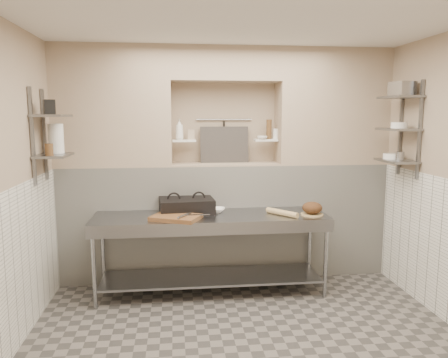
{
  "coord_description": "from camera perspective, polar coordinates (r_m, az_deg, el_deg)",
  "views": [
    {
      "loc": [
        -0.62,
        -3.54,
        2.01
      ],
      "look_at": [
        -0.11,
        0.9,
        1.35
      ],
      "focal_mm": 35.0,
      "sensor_mm": 36.0,
      "label": 1
    }
  ],
  "objects": [
    {
      "name": "floor",
      "position": [
        4.14,
        3.2,
        -21.44
      ],
      "size": [
        4.0,
        3.9,
        0.1
      ],
      "primitive_type": "cube",
      "color": "#635D58",
      "rests_on": "ground"
    },
    {
      "name": "ceiling",
      "position": [
        3.69,
        3.6,
        21.55
      ],
      "size": [
        4.0,
        3.9,
        0.1
      ],
      "primitive_type": "cube",
      "color": "silver",
      "rests_on": "ground"
    },
    {
      "name": "wall_back",
      "position": [
        5.61,
        -0.12,
        2.15
      ],
      "size": [
        4.0,
        0.1,
        2.8
      ],
      "primitive_type": "cube",
      "color": "tan",
      "rests_on": "ground"
    },
    {
      "name": "wall_front",
      "position": [
        1.77,
        14.84,
        -12.05
      ],
      "size": [
        4.0,
        0.1,
        2.8
      ],
      "primitive_type": "cube",
      "color": "tan",
      "rests_on": "ground"
    },
    {
      "name": "backwall_lower",
      "position": [
        5.48,
        0.17,
        -5.42
      ],
      "size": [
        4.0,
        0.4,
        1.4
      ],
      "primitive_type": "cube",
      "color": "white",
      "rests_on": "floor"
    },
    {
      "name": "alcove_sill",
      "position": [
        5.36,
        0.18,
        1.97
      ],
      "size": [
        1.3,
        0.4,
        0.02
      ],
      "primitive_type": "cube",
      "color": "tan",
      "rests_on": "backwall_lower"
    },
    {
      "name": "backwall_pillar_left",
      "position": [
        5.34,
        -14.28,
        9.11
      ],
      "size": [
        1.35,
        0.4,
        1.4
      ],
      "primitive_type": "cube",
      "color": "tan",
      "rests_on": "backwall_lower"
    },
    {
      "name": "backwall_pillar_right",
      "position": [
        5.64,
        13.85,
        9.08
      ],
      "size": [
        1.35,
        0.4,
        1.4
      ],
      "primitive_type": "cube",
      "color": "tan",
      "rests_on": "backwall_lower"
    },
    {
      "name": "backwall_header",
      "position": [
        5.36,
        0.18,
        14.72
      ],
      "size": [
        1.3,
        0.4,
        0.4
      ],
      "primitive_type": "cube",
      "color": "tan",
      "rests_on": "backwall_lower"
    },
    {
      "name": "wainscot_left",
      "position": [
        4.01,
        -26.62,
        -11.56
      ],
      "size": [
        0.02,
        3.9,
        1.4
      ],
      "primitive_type": "cube",
      "color": "white",
      "rests_on": "floor"
    },
    {
      "name": "alcove_shelf_left",
      "position": [
        5.3,
        -5.22,
        5.01
      ],
      "size": [
        0.28,
        0.16,
        0.02
      ],
      "primitive_type": "cube",
      "color": "white",
      "rests_on": "backwall_lower"
    },
    {
      "name": "alcove_shelf_right",
      "position": [
        5.42,
        5.46,
        5.08
      ],
      "size": [
        0.28,
        0.16,
        0.02
      ],
      "primitive_type": "cube",
      "color": "white",
      "rests_on": "backwall_lower"
    },
    {
      "name": "utensil_rail",
      "position": [
        5.49,
        -0.03,
        7.78
      ],
      "size": [
        0.7,
        0.02,
        0.02
      ],
      "primitive_type": "cylinder",
      "rotation": [
        0.0,
        1.57,
        0.0
      ],
      "color": "gray",
      "rests_on": "wall_back"
    },
    {
      "name": "hanging_steel",
      "position": [
        5.48,
        -0.01,
        6.0
      ],
      "size": [
        0.02,
        0.02,
        0.3
      ],
      "primitive_type": "cylinder",
      "color": "black",
      "rests_on": "utensil_rail"
    },
    {
      "name": "splash_panel",
      "position": [
        5.44,
        0.05,
        4.5
      ],
      "size": [
        0.6,
        0.08,
        0.45
      ],
      "primitive_type": "cube",
      "rotation": [
        -0.14,
        0.0,
        0.0
      ],
      "color": "#383330",
      "rests_on": "alcove_sill"
    },
    {
      "name": "shelf_rail_left_a",
      "position": [
        4.98,
        -22.39,
        5.36
      ],
      "size": [
        0.03,
        0.03,
        0.95
      ],
      "primitive_type": "cube",
      "color": "slate",
      "rests_on": "wall_left"
    },
    {
      "name": "shelf_rail_left_b",
      "position": [
        4.6,
        -23.74,
        5.08
      ],
      "size": [
        0.03,
        0.03,
        0.95
      ],
      "primitive_type": "cube",
      "color": "slate",
      "rests_on": "wall_left"
    },
    {
      "name": "wall_shelf_left_lower",
      "position": [
        4.77,
        -21.34,
        2.89
      ],
      "size": [
        0.3,
        0.5,
        0.02
      ],
      "primitive_type": "cube",
      "color": "slate",
      "rests_on": "wall_left"
    },
    {
      "name": "wall_shelf_left_upper",
      "position": [
        4.75,
        -21.6,
        7.7
      ],
      "size": [
        0.3,
        0.5,
        0.03
      ],
      "primitive_type": "cube",
      "color": "slate",
      "rests_on": "wall_left"
    },
    {
      "name": "shelf_rail_right_a",
      "position": [
        5.45,
        22.06,
        6.11
      ],
      "size": [
        0.03,
        0.03,
        1.05
      ],
      "primitive_type": "cube",
      "color": "slate",
      "rests_on": "wall_right"
    },
    {
      "name": "shelf_rail_right_b",
      "position": [
        5.1,
        24.21,
        5.87
      ],
      "size": [
        0.03,
        0.03,
        1.05
      ],
      "primitive_type": "cube",
      "color": "slate",
      "rests_on": "wall_right"
    },
    {
      "name": "wall_shelf_right_lower",
      "position": [
        5.23,
        21.59,
        2.22
      ],
      "size": [
        0.3,
        0.5,
        0.02
      ],
      "primitive_type": "cube",
      "color": "slate",
      "rests_on": "wall_right"
    },
    {
      "name": "wall_shelf_right_mid",
      "position": [
        5.21,
        21.8,
        6.05
      ],
      "size": [
        0.3,
        0.5,
        0.02
      ],
      "primitive_type": "cube",
      "color": "slate",
      "rests_on": "wall_right"
    },
    {
      "name": "wall_shelf_right_upper",
      "position": [
        5.21,
        22.01,
        9.89
      ],
      "size": [
        0.3,
        0.5,
        0.03
      ],
      "primitive_type": "cube",
      "color": "slate",
      "rests_on": "wall_right"
    },
    {
      "name": "prep_table",
      "position": [
        4.93,
        -1.7,
        -7.7
      ],
      "size": [
        2.6,
        0.7,
        0.9
      ],
      "color": "gray",
      "rests_on": "floor"
    },
    {
      "name": "panini_press",
      "position": [
        5.01,
        -4.92,
        -3.47
      ],
      "size": [
        0.64,
        0.49,
        0.16
      ],
      "rotation": [
        0.0,
        0.0,
        0.09
      ],
      "color": "black",
      "rests_on": "prep_table"
    },
    {
      "name": "cutting_board",
      "position": [
        4.71,
        -6.3,
        -5.02
      ],
      "size": [
        0.59,
        0.52,
        0.04
      ],
      "primitive_type": "cube",
      "rotation": [
        0.0,
        0.0,
        -0.43
      ],
      "color": "brown",
      "rests_on": "prep_table"
    },
    {
      "name": "knife_blade",
      "position": [
        4.69,
        -3.66,
        -4.69
      ],
      "size": [
        0.29,
        0.06,
        0.01
      ],
      "primitive_type": "cube",
      "rotation": [
        0.0,
        0.0,
        0.11
      ],
      "color": "gray",
      "rests_on": "cutting_board"
    },
    {
      "name": "tongs",
      "position": [
        4.64,
        -5.19,
        -4.75
      ],
      "size": [
        0.16,
        0.23,
        0.02
      ],
      "primitive_type": "cylinder",
      "rotation": [
        1.57,
        0.0,
        -0.56
      ],
      "color": "gray",
      "rests_on": "cutting_board"
    },
    {
      "name": "mixing_bowl",
      "position": [
        5.02,
        -1.0,
        -4.08
      ],
      "size": [
        0.24,
        0.24,
        0.05
      ],
      "primitive_type": "imported",
      "rotation": [
        0.0,
        0.0,
        -0.2
      ],
      "color": "white",
      "rests_on": "prep_table"
    },
    {
      "name": "rolling_pin",
      "position": [
        4.9,
        7.6,
        -4.38
      ],
      "size": [
        0.31,
        0.36,
        0.06
      ],
      "primitive_type": "cylinder",
      "rotation": [
        1.57,
        0.0,
        0.67
      ],
      "color": "tan",
      "rests_on": "prep_table"
    },
    {
      "name": "bread_board",
      "position": [
        4.99,
        11.42,
        -4.54
      ],
      "size": [
        0.25,
        0.25,
        0.01
      ],
      "primitive_type": "cylinder",
      "color": "tan",
      "rests_on": "prep_table"
    },
    {
      "name": "bread_loaf",
      "position": [
        4.97,
        11.45,
        -3.71
      ],
      "size": [
        0.22,
        0.22,
        0.13
      ],
      "primitive_type": "ellipsoid",
      "color": "#4C2D19",
      "rests_on": "bread_board"
    },
    {
      "name": "bottle_soap",
      "position": [
        5.26,
        -5.85,
        6.46
      ],
      "size": [
        0.11,
        0.11,
        0.25
      ],
      "primitive_type": "imported",
      "rotation": [
        0.0,
        0.0,
        0.16
      ],
      "color": "white",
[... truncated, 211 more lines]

